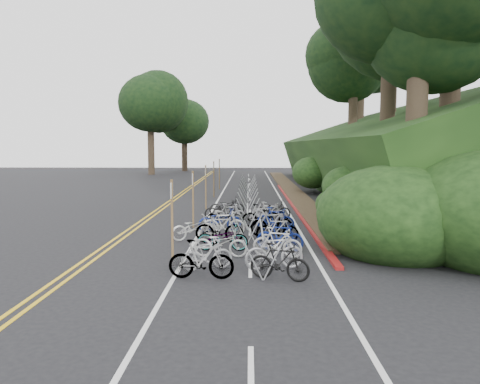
# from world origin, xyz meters

# --- Properties ---
(ground) EXTENTS (120.00, 120.00, 0.00)m
(ground) POSITION_xyz_m (0.00, 0.00, 0.00)
(ground) COLOR black
(ground) RESTS_ON ground
(road_markings) EXTENTS (7.47, 80.00, 0.01)m
(road_markings) POSITION_xyz_m (0.63, 10.10, 0.00)
(road_markings) COLOR gold
(road_markings) RESTS_ON ground
(red_curb) EXTENTS (0.25, 28.00, 0.10)m
(red_curb) POSITION_xyz_m (5.70, 12.00, 0.05)
(red_curb) COLOR maroon
(red_curb) RESTS_ON ground
(embankment) EXTENTS (14.30, 48.14, 9.11)m
(embankment) POSITION_xyz_m (12.96, 19.04, 2.57)
(embankment) COLOR black
(embankment) RESTS_ON ground
(tree_cluster) EXTENTS (32.70, 54.25, 18.83)m
(tree_cluster) POSITION_xyz_m (9.76, 22.04, 11.74)
(tree_cluster) COLOR #2D2319
(tree_cluster) RESTS_ON ground
(bike_rack_front) EXTENTS (1.13, 3.44, 1.14)m
(bike_rack_front) POSITION_xyz_m (3.44, -1.46, 0.86)
(bike_rack_front) COLOR #9FA1A6
(bike_rack_front) RESTS_ON ground
(bike_racks_rest) EXTENTS (1.14, 23.00, 1.17)m
(bike_racks_rest) POSITION_xyz_m (3.00, 13.00, 0.85)
(bike_racks_rest) COLOR #9FA1A6
(bike_racks_rest) RESTS_ON ground
(signpost_near) EXTENTS (0.08, 0.40, 2.54)m
(signpost_near) POSITION_xyz_m (0.59, -0.52, 1.45)
(signpost_near) COLOR brown
(signpost_near) RESTS_ON ground
(signposts_rest) EXTENTS (0.08, 18.40, 2.50)m
(signposts_rest) POSITION_xyz_m (0.60, 14.00, 1.43)
(signposts_rest) COLOR brown
(signposts_rest) RESTS_ON ground
(bike_front) EXTENTS (1.40, 1.87, 0.94)m
(bike_front) POSITION_xyz_m (0.93, 2.36, 0.47)
(bike_front) COLOR beige
(bike_front) RESTS_ON ground
(bike_valet) EXTENTS (3.42, 13.47, 1.08)m
(bike_valet) POSITION_xyz_m (2.86, 2.79, 0.49)
(bike_valet) COLOR slate
(bike_valet) RESTS_ON ground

